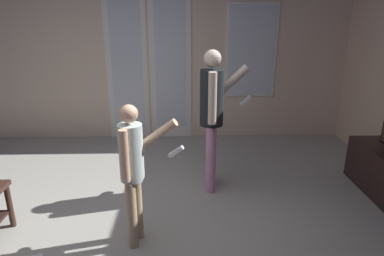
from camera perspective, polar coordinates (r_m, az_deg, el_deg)
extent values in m
cube|color=#9C9B90|center=(3.12, -14.73, -18.23)|extent=(6.38, 5.34, 0.02)
cube|color=beige|center=(5.14, -9.53, 12.71)|extent=(6.38, 0.06, 2.64)
cube|color=white|center=(5.15, -10.97, 9.85)|extent=(0.62, 0.02, 2.20)
cube|color=silver|center=(5.12, -11.03, 10.38)|extent=(0.46, 0.01, 1.90)
cube|color=white|center=(5.08, -3.67, 10.04)|extent=(0.62, 0.02, 2.20)
cube|color=silver|center=(5.06, -3.69, 10.58)|extent=(0.46, 0.01, 1.90)
cube|color=white|center=(5.15, 10.05, 12.76)|extent=(0.75, 0.02, 1.36)
cube|color=silver|center=(5.14, 10.08, 12.75)|extent=(0.69, 0.01, 1.30)
cylinder|color=#38211B|center=(3.49, -28.60, -11.58)|extent=(0.05, 0.05, 0.41)
cylinder|color=#DC93B9|center=(3.57, 3.23, -5.51)|extent=(0.10, 0.10, 0.74)
cylinder|color=#DC93B9|center=(3.72, 3.13, -4.49)|extent=(0.10, 0.10, 0.74)
cylinder|color=black|center=(3.43, 3.37, 5.15)|extent=(0.24, 0.24, 0.58)
sphere|color=beige|center=(3.36, 3.50, 11.72)|extent=(0.18, 0.18, 0.18)
cylinder|color=beige|center=(3.27, 3.50, 5.03)|extent=(0.08, 0.08, 0.51)
cylinder|color=beige|center=(3.58, 6.29, 7.44)|extent=(0.43, 0.10, 0.42)
cube|color=white|center=(3.64, 9.09, 4.62)|extent=(0.12, 0.05, 0.12)
cylinder|color=tan|center=(2.84, -10.17, -14.44)|extent=(0.08, 0.08, 0.59)
cylinder|color=tan|center=(2.94, -9.25, -13.13)|extent=(0.08, 0.08, 0.59)
cylinder|color=silver|center=(2.65, -10.32, -4.15)|extent=(0.19, 0.19, 0.46)
sphere|color=#DFAD88|center=(2.54, -10.72, 2.39)|extent=(0.14, 0.14, 0.14)
cylinder|color=#DFAD88|center=(2.53, -11.42, -4.72)|extent=(0.07, 0.07, 0.41)
cylinder|color=#DFAD88|center=(2.67, -6.18, -1.30)|extent=(0.37, 0.15, 0.30)
cube|color=white|center=(2.67, -2.75, -4.04)|extent=(0.14, 0.07, 0.11)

